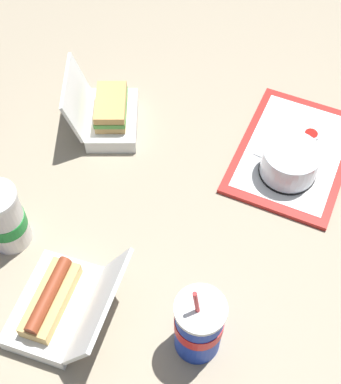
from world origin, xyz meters
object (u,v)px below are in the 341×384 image
at_px(soda_cup_back, 4,218).
at_px(clamshell_hotdog_right, 59,305).
at_px(ketchup_cup, 310,136).
at_px(plastic_fork, 328,145).
at_px(cake_container, 290,163).
at_px(food_tray, 293,153).
at_px(clamshell_sandwich_front, 108,113).
at_px(soda_cup_corner, 199,326).

bearing_deg(soda_cup_back, clamshell_hotdog_right, 64.45).
relative_size(ketchup_cup, soda_cup_back, 0.18).
xyz_separation_m(plastic_fork, clamshell_hotdog_right, (0.66, -0.33, 0.02)).
distance_m(clamshell_hotdog_right, soda_cup_back, 0.22).
bearing_deg(soda_cup_back, cake_container, 133.47).
height_order(food_tray, soda_cup_back, soda_cup_back).
height_order(cake_container, clamshell_hotdog_right, clamshell_hotdog_right).
distance_m(clamshell_hotdog_right, clamshell_sandwich_front, 0.51).
bearing_deg(plastic_fork, cake_container, -14.07).
bearing_deg(cake_container, soda_cup_back, -46.53).
bearing_deg(soda_cup_corner, cake_container, 179.14).
relative_size(plastic_fork, soda_cup_corner, 0.48).
height_order(clamshell_hotdog_right, clamshell_sandwich_front, same).
bearing_deg(plastic_fork, soda_cup_corner, 5.11).
xyz_separation_m(food_tray, ketchup_cup, (-0.05, 0.02, 0.02)).
bearing_deg(clamshell_hotdog_right, food_tray, 156.37).
bearing_deg(ketchup_cup, clamshell_sandwich_front, -68.85).
distance_m(food_tray, plastic_fork, 0.09).
relative_size(cake_container, clamshell_sandwich_front, 0.56).
bearing_deg(clamshell_hotdog_right, plastic_fork, 153.30).
distance_m(food_tray, ketchup_cup, 0.06).
xyz_separation_m(food_tray, soda_cup_corner, (0.54, 0.00, 0.08)).
distance_m(cake_container, clamshell_sandwich_front, 0.46).
distance_m(ketchup_cup, soda_cup_corner, 0.59).
height_order(plastic_fork, clamshell_sandwich_front, clamshell_sandwich_front).
bearing_deg(clamshell_sandwich_front, food_tray, 106.06).
xyz_separation_m(cake_container, soda_cup_back, (0.45, -0.47, 0.03)).
bearing_deg(clamshell_sandwich_front, soda_cup_corner, 48.06).
height_order(clamshell_sandwich_front, soda_cup_back, soda_cup_back).
bearing_deg(clamshell_hotdog_right, soda_cup_back, -115.55).
bearing_deg(clamshell_hotdog_right, ketchup_cup, 156.54).
distance_m(plastic_fork, soda_cup_back, 0.78).
relative_size(clamshell_hotdog_right, clamshell_sandwich_front, 0.99).
height_order(ketchup_cup, soda_cup_corner, soda_cup_corner).
height_order(clamshell_hotdog_right, soda_cup_back, soda_cup_back).
xyz_separation_m(cake_container, plastic_fork, (-0.12, 0.06, -0.03)).
bearing_deg(cake_container, soda_cup_corner, -0.86).
height_order(plastic_fork, soda_cup_back, soda_cup_back).
xyz_separation_m(ketchup_cup, plastic_fork, (-0.00, 0.05, -0.01)).
bearing_deg(soda_cup_back, food_tray, 138.09).
bearing_deg(clamshell_sandwich_front, ketchup_cup, 111.15).
distance_m(ketchup_cup, clamshell_hotdog_right, 0.72).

